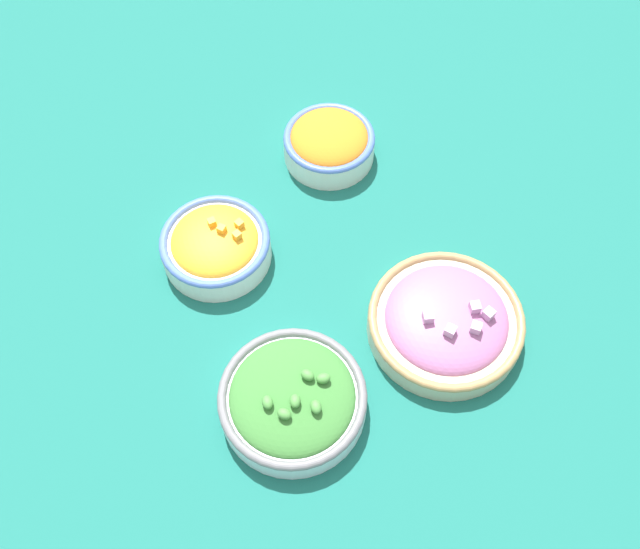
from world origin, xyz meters
TOP-DOWN VIEW (x-y plane):
  - ground_plane at (0.00, 0.00)m, footprint 3.00×3.00m
  - bowl_squash at (-0.12, -0.09)m, footprint 0.16×0.16m
  - bowl_red_onion at (0.15, 0.10)m, footprint 0.21×0.21m
  - bowl_broccoli at (0.13, -0.13)m, footprint 0.19×0.19m
  - bowl_carrots at (-0.19, 0.15)m, footprint 0.14×0.14m

SIDE VIEW (x-z plane):
  - ground_plane at x=0.00m, z-range 0.00..0.00m
  - bowl_red_onion at x=0.15m, z-range -0.01..0.06m
  - bowl_broccoli at x=0.13m, z-range -0.01..0.06m
  - bowl_squash at x=-0.12m, z-range 0.00..0.06m
  - bowl_carrots at x=-0.19m, z-range 0.00..0.06m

